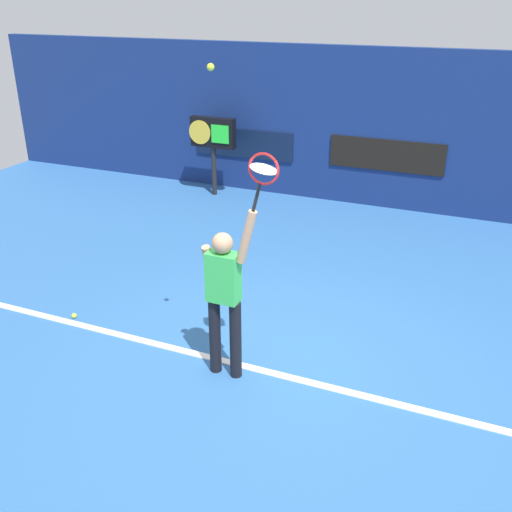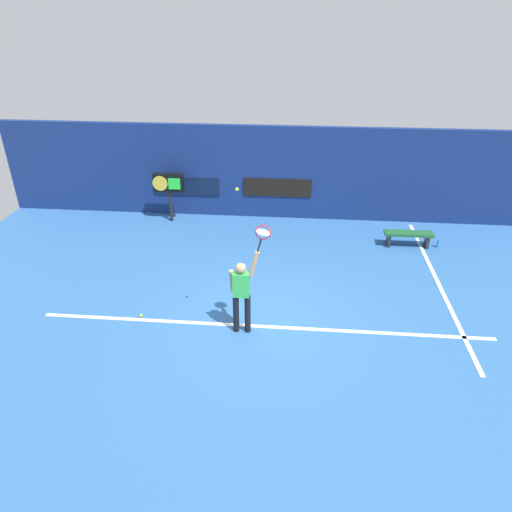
% 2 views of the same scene
% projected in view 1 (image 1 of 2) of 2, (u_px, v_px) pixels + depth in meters
% --- Properties ---
extents(ground_plane, '(18.00, 18.00, 0.00)m').
position_uv_depth(ground_plane, '(277.00, 359.00, 6.82)').
color(ground_plane, '#2D609E').
extents(back_wall, '(18.00, 0.20, 3.01)m').
position_uv_depth(back_wall, '(390.00, 130.00, 11.11)').
color(back_wall, navy).
rests_on(back_wall, ground_plane).
extents(sponsor_banner_center, '(2.20, 0.03, 0.60)m').
position_uv_depth(sponsor_banner_center, '(386.00, 155.00, 11.20)').
color(sponsor_banner_center, black).
extents(sponsor_banner_portside, '(2.20, 0.03, 0.60)m').
position_uv_depth(sponsor_banner_portside, '(243.00, 144.00, 12.29)').
color(sponsor_banner_portside, '#0C1933').
extents(court_baseline, '(10.00, 0.10, 0.01)m').
position_uv_depth(court_baseline, '(268.00, 372.00, 6.58)').
color(court_baseline, white).
rests_on(court_baseline, ground_plane).
extents(tennis_player, '(0.63, 0.31, 1.98)m').
position_uv_depth(tennis_player, '(224.00, 293.00, 6.17)').
color(tennis_player, black).
rests_on(tennis_player, ground_plane).
extents(tennis_racket, '(0.38, 0.27, 0.63)m').
position_uv_depth(tennis_racket, '(263.00, 172.00, 5.45)').
color(tennis_racket, black).
extents(tennis_ball, '(0.07, 0.07, 0.07)m').
position_uv_depth(tennis_ball, '(211.00, 67.00, 5.18)').
color(tennis_ball, '#CCE033').
extents(scoreboard_clock, '(0.96, 0.20, 1.61)m').
position_uv_depth(scoreboard_clock, '(213.00, 136.00, 11.86)').
color(scoreboard_clock, black).
rests_on(scoreboard_clock, ground_plane).
extents(spare_ball, '(0.07, 0.07, 0.07)m').
position_uv_depth(spare_ball, '(74.00, 316.00, 7.67)').
color(spare_ball, '#CCE033').
rests_on(spare_ball, ground_plane).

